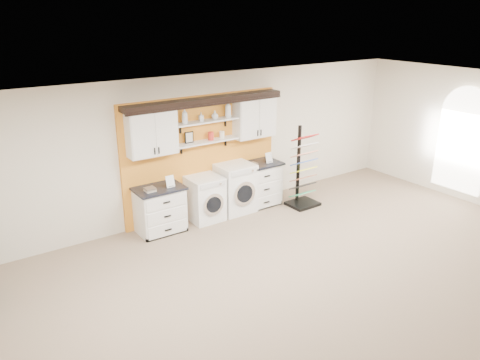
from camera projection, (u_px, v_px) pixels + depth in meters
floor at (347, 305)px, 6.59m from camera, size 10.00×10.00×0.00m
ceiling at (365, 108)px, 5.63m from camera, size 10.00×10.00×0.00m
wall_back at (202, 146)px, 9.21m from camera, size 10.00×0.00×10.00m
accent_panel at (203, 156)px, 9.25m from camera, size 3.40×0.07×2.40m
upper_cabinet_left at (151, 132)px, 8.28m from camera, size 0.90×0.35×0.84m
upper_cabinet_right at (254, 117)px, 9.49m from camera, size 0.90×0.35×0.84m
shelf_lower at (207, 142)px, 9.01m from camera, size 1.32×0.28×0.03m
shelf_upper at (206, 121)px, 8.87m from camera, size 1.32×0.28×0.03m
crown_molding at (205, 100)px, 8.75m from camera, size 3.30×0.41×0.13m
window_arched at (463, 137)px, 9.91m from camera, size 0.06×1.10×2.25m
picture_frame at (189, 137)px, 8.82m from camera, size 0.18×0.02×0.22m
canister_red at (211, 136)px, 9.03m from camera, size 0.11×0.11×0.16m
canister_cream at (222, 135)px, 9.17m from camera, size 0.10×0.10×0.14m
base_cabinet_left at (160, 209)px, 8.66m from camera, size 0.90×0.66×0.88m
base_cabinet_right at (258, 184)px, 9.85m from camera, size 0.95×0.66×0.93m
washer at (205, 198)px, 9.16m from camera, size 0.63×0.71×0.88m
dryer at (235, 188)px, 9.53m from camera, size 0.72×0.71×1.01m
sample_rack at (303, 181)px, 9.81m from camera, size 0.63×0.53×1.70m
soap_bottle_a at (185, 116)px, 8.58m from camera, size 0.14×0.14×0.29m
soap_bottle_b at (201, 117)px, 8.78m from camera, size 0.09×0.09×0.17m
soap_bottle_c at (215, 115)px, 8.94m from camera, size 0.18×0.18×0.17m
soap_bottle_d at (228, 109)px, 9.08m from camera, size 0.13×0.13×0.32m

